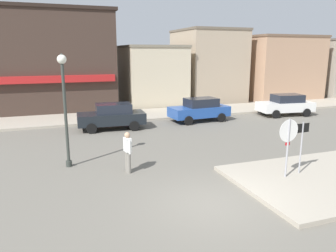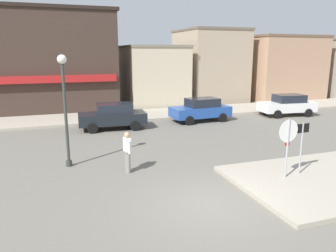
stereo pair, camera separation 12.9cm
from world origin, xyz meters
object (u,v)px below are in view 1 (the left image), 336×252
object	(u,v)px
parked_car_third	(286,105)
lamp_post	(64,94)
one_way_sign	(301,143)
parked_car_second	(200,109)
pedestrian_crossing_near	(128,151)
parked_car_nearest	(112,116)
stop_sign	(288,140)

from	to	relation	value
parked_car_third	lamp_post	bearing A→B (deg)	-158.50
one_way_sign	lamp_post	world-z (taller)	lamp_post
one_way_sign	parked_car_second	bearing A→B (deg)	85.43
one_way_sign	pedestrian_crossing_near	xyz separation A→B (m)	(-5.92, 2.61, -0.46)
parked_car_nearest	lamp_post	bearing A→B (deg)	-115.33
lamp_post	parked_car_third	world-z (taller)	lamp_post
parked_car_second	pedestrian_crossing_near	size ratio (longest dim) A/B	2.56
one_way_sign	parked_car_third	bearing A→B (deg)	53.20
pedestrian_crossing_near	stop_sign	bearing A→B (deg)	-28.00
one_way_sign	lamp_post	bearing A→B (deg)	153.00
stop_sign	parked_car_second	bearing A→B (deg)	81.58
parked_car_second	pedestrian_crossing_near	distance (m)	10.43
parked_car_nearest	pedestrian_crossing_near	distance (m)	7.62
one_way_sign	parked_car_nearest	distance (m)	11.44
stop_sign	parked_car_third	bearing A→B (deg)	51.04
one_way_sign	parked_car_third	distance (m)	12.88
stop_sign	parked_car_nearest	distance (m)	11.26
lamp_post	parked_car_second	distance (m)	11.19
lamp_post	parked_car_second	world-z (taller)	lamp_post
one_way_sign	pedestrian_crossing_near	distance (m)	6.49
one_way_sign	parked_car_nearest	world-z (taller)	one_way_sign
parked_car_third	parked_car_nearest	bearing A→B (deg)	-179.50
parked_car_second	one_way_sign	bearing A→B (deg)	-94.57
one_way_sign	lamp_post	distance (m)	9.18
stop_sign	one_way_sign	bearing A→B (deg)	10.71
lamp_post	parked_car_nearest	xyz separation A→B (m)	(2.88, 6.09, -2.15)
one_way_sign	parked_car_third	xyz separation A→B (m)	(7.71, 10.30, -0.52)
parked_car_second	parked_car_third	distance (m)	6.87
stop_sign	parked_car_third	world-z (taller)	stop_sign
pedestrian_crossing_near	parked_car_third	bearing A→B (deg)	29.44
parked_car_nearest	one_way_sign	bearing A→B (deg)	-63.13
lamp_post	parked_car_nearest	world-z (taller)	lamp_post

